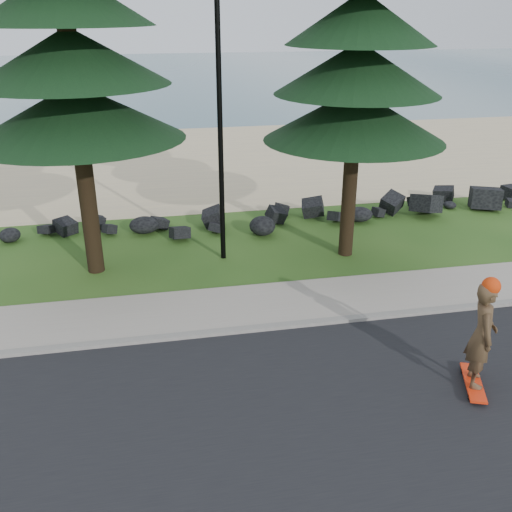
{
  "coord_description": "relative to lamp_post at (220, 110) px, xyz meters",
  "views": [
    {
      "loc": [
        -1.92,
        -11.55,
        6.58
      ],
      "look_at": [
        0.33,
        0.0,
        1.4
      ],
      "focal_mm": 40.0,
      "sensor_mm": 36.0,
      "label": 1
    }
  ],
  "objects": [
    {
      "name": "ocean",
      "position": [
        0.0,
        47.8,
        -4.13
      ],
      "size": [
        160.0,
        58.0,
        0.01
      ],
      "primitive_type": "cube",
      "color": "#3C6773",
      "rests_on": "ground"
    },
    {
      "name": "kerb",
      "position": [
        0.0,
        -4.1,
        -4.08
      ],
      "size": [
        160.0,
        0.2,
        0.1
      ],
      "primitive_type": "cube",
      "color": "gray",
      "rests_on": "ground"
    },
    {
      "name": "lamp_post",
      "position": [
        0.0,
        0.0,
        0.0
      ],
      "size": [
        0.25,
        0.14,
        8.14
      ],
      "color": "black",
      "rests_on": "ground"
    },
    {
      "name": "sidewalk",
      "position": [
        0.0,
        -3.0,
        -4.09
      ],
      "size": [
        160.0,
        2.0,
        0.08
      ],
      "primitive_type": "cube",
      "color": "gray",
      "rests_on": "ground"
    },
    {
      "name": "ground",
      "position": [
        0.0,
        -3.2,
        -4.13
      ],
      "size": [
        160.0,
        160.0,
        0.0
      ],
      "primitive_type": "plane",
      "color": "#274F18",
      "rests_on": "ground"
    },
    {
      "name": "seawall_boulders",
      "position": [
        0.0,
        2.4,
        -4.13
      ],
      "size": [
        60.0,
        2.4,
        1.1
      ],
      "primitive_type": null,
      "color": "black",
      "rests_on": "ground"
    },
    {
      "name": "road",
      "position": [
        0.0,
        -7.7,
        -4.12
      ],
      "size": [
        160.0,
        7.0,
        0.02
      ],
      "primitive_type": "cube",
      "color": "black",
      "rests_on": "ground"
    },
    {
      "name": "skateboarder",
      "position": [
        3.76,
        -6.88,
        -2.99
      ],
      "size": [
        0.72,
        1.25,
        2.28
      ],
      "rotation": [
        0.0,
        0.0,
        1.21
      ],
      "color": "red",
      "rests_on": "ground"
    },
    {
      "name": "beach_sand",
      "position": [
        0.0,
        11.3,
        -4.13
      ],
      "size": [
        160.0,
        15.0,
        0.01
      ],
      "primitive_type": "cube",
      "color": "beige",
      "rests_on": "ground"
    }
  ]
}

